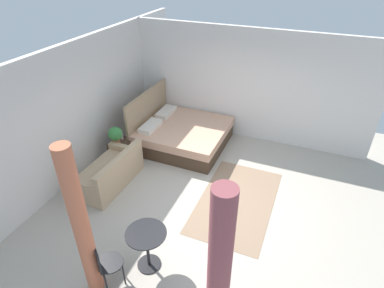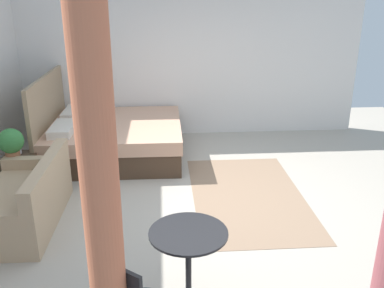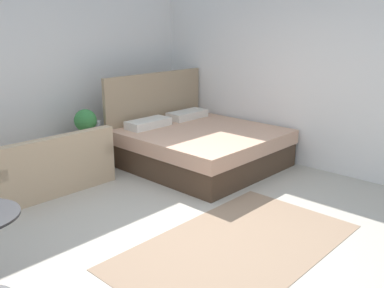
% 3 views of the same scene
% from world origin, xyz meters
% --- Properties ---
extents(ground_plane, '(8.59, 9.13, 0.02)m').
position_xyz_m(ground_plane, '(0.00, 0.00, -0.01)').
color(ground_plane, '#B2A899').
extents(wall_right, '(0.12, 6.13, 2.85)m').
position_xyz_m(wall_right, '(2.80, 0.00, 1.42)').
color(wall_right, silver).
rests_on(wall_right, ground).
extents(area_rug, '(2.47, 1.44, 0.01)m').
position_xyz_m(area_rug, '(0.12, -0.56, 0.00)').
color(area_rug, '#93755B').
rests_on(area_rug, ground).
extents(bed, '(2.01, 2.11, 1.32)m').
position_xyz_m(bed, '(1.69, 1.37, 0.31)').
color(bed, '#473323').
rests_on(bed, ground).
extents(couch, '(1.59, 0.86, 0.76)m').
position_xyz_m(couch, '(-0.37, 2.16, 0.26)').
color(couch, tan).
rests_on(couch, ground).
extents(nightstand, '(0.52, 0.42, 0.46)m').
position_xyz_m(nightstand, '(0.58, 2.49, 0.23)').
color(nightstand, '#473323').
rests_on(nightstand, ground).
extents(potted_plant, '(0.33, 0.33, 0.42)m').
position_xyz_m(potted_plant, '(0.48, 2.51, 0.70)').
color(potted_plant, '#935B3D').
rests_on(potted_plant, nightstand).
extents(vase, '(0.09, 0.09, 0.22)m').
position_xyz_m(vase, '(0.70, 2.52, 0.56)').
color(vase, silver).
rests_on(vase, nightstand).
extents(balcony_table, '(0.64, 0.64, 0.74)m').
position_xyz_m(balcony_table, '(-1.90, 0.35, 0.51)').
color(balcony_table, black).
rests_on(balcony_table, ground).
extents(curtain_right, '(0.23, 0.23, 2.56)m').
position_xyz_m(curtain_right, '(-2.55, 0.91, 1.28)').
color(curtain_right, '#D1704C').
rests_on(curtain_right, ground).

